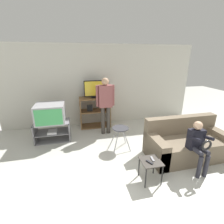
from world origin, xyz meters
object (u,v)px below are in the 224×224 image
Objects in this scene: television_main at (50,113)px; television_flat at (94,90)px; folding_stool at (120,131)px; media_shelf at (95,112)px; snack_table at (151,164)px; couch at (186,144)px; remote_control_black at (149,162)px; person_seated_child at (198,143)px; tv_stand at (53,131)px; person_standing_adult at (105,101)px; remote_control_white at (152,159)px.

television_flat is at bearing 28.20° from television_main.
television_main is 1.30× the size of folding_stool.
television_flat is (0.00, -0.01, 0.74)m from media_shelf.
television_flat is 1.50× the size of snack_table.
snack_table is (0.24, -1.22, -0.12)m from folding_stool.
television_main is at bearing 133.30° from snack_table.
television_flat is at bearing 130.30° from couch.
remote_control_black is 0.14× the size of person_seated_child.
folding_stool is 3.95× the size of remote_control_black.
television_main reaches higher than folding_stool.
folding_stool is (1.70, -0.82, 0.21)m from tv_stand.
remote_control_black is 1.09m from person_seated_child.
person_seated_child is (2.95, -1.98, -0.17)m from television_main.
media_shelf reaches higher than snack_table.
couch is at bearing -44.33° from person_standing_adult.
television_main is 3.56m from person_seated_child.
folding_stool is at bearing -74.10° from media_shelf.
couch is (3.10, -1.47, 0.04)m from tv_stand.
person_standing_adult reaches higher than person_seated_child.
folding_stool is at bearing -74.07° from television_flat.
folding_stool reaches higher than tv_stand.
television_flat reaches higher than snack_table.
remote_control_black is (0.62, -2.78, -0.80)m from television_flat.
television_main is at bearing -177.00° from person_standing_adult.
remote_control_white reaches higher than snack_table.
media_shelf is at bearing 77.25° from remote_control_black.
television_main is 5.13× the size of remote_control_white.
couch is at bearing 26.31° from snack_table.
television_flat reaches higher than remote_control_black.
person_seated_child is (1.02, 0.08, 0.27)m from snack_table.
remote_control_black is at bearing -47.84° from tv_stand.
folding_stool is 1.28m from remote_control_black.
snack_table is at bearing -135.84° from remote_control_white.
television_flat is 2.91m from remote_control_white.
person_standing_adult is 1.60× the size of person_seated_child.
remote_control_white is at bearing -76.78° from folding_stool.
snack_table is (1.94, -2.06, -0.44)m from television_main.
media_shelf is 0.74m from television_flat.
tv_stand is at bearing 106.84° from remote_control_black.
snack_table is at bearing 13.24° from remote_control_black.
snack_table is 0.10m from remote_control_white.
tv_stand is 1.63× the size of folding_stool.
tv_stand is 3.57m from person_seated_child.
television_main is at bearing 154.49° from couch.
folding_stool reaches higher than remote_control_black.
tv_stand is 0.95× the size of media_shelf.
remote_control_white is at bearing -75.25° from television_flat.
couch is 1.73× the size of person_seated_child.
tv_stand is 2.83m from remote_control_white.
couch is 0.61m from person_seated_child.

